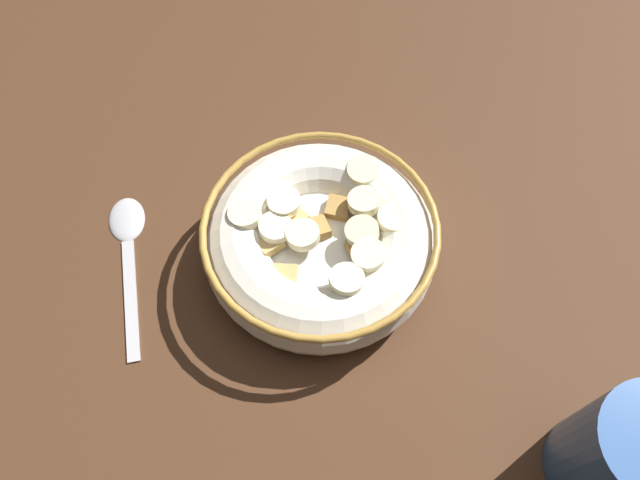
# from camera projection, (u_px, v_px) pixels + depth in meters

# --- Properties ---
(ground_plane) EXTENTS (1.30, 1.30, 0.02)m
(ground_plane) POSITION_uv_depth(u_px,v_px,m) (320.00, 262.00, 0.52)
(ground_plane) COLOR #472B19
(cereal_bowl) EXTENTS (0.19, 0.19, 0.06)m
(cereal_bowl) POSITION_uv_depth(u_px,v_px,m) (320.00, 241.00, 0.49)
(cereal_bowl) COLOR silver
(cereal_bowl) RESTS_ON ground_plane
(spoon) EXTENTS (0.05, 0.16, 0.01)m
(spoon) POSITION_uv_depth(u_px,v_px,m) (127.00, 237.00, 0.52)
(spoon) COLOR #B7B7BC
(spoon) RESTS_ON ground_plane
(coffee_mug) EXTENTS (0.11, 0.08, 0.10)m
(coffee_mug) POSITION_uv_depth(u_px,v_px,m) (629.00, 455.00, 0.39)
(coffee_mug) COLOR #335999
(coffee_mug) RESTS_ON ground_plane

